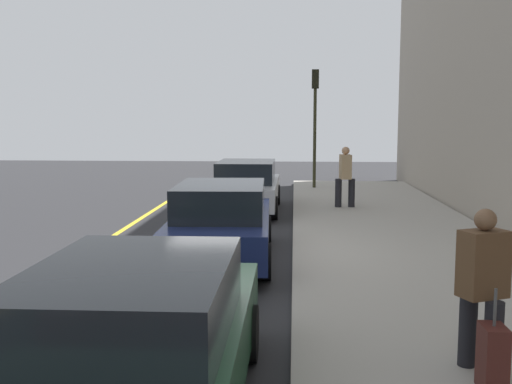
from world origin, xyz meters
TOP-DOWN VIEW (x-y plane):
  - ground_plane at (0.00, 0.00)m, footprint 56.00×56.00m
  - sidewalk at (0.00, -3.30)m, footprint 28.00×4.60m
  - lane_stripe_centre at (0.00, 3.20)m, footprint 28.00×0.14m
  - parked_car_green at (-6.41, 0.32)m, footprint 4.68×1.92m
  - parked_car_navy at (-0.12, 0.36)m, footprint 4.70×2.04m
  - parked_car_silver at (6.19, 0.38)m, footprint 4.68×1.91m
  - pedestrian_tan_coat at (6.30, -2.52)m, footprint 0.50×0.58m
  - pedestrian_brown_coat at (-5.39, -2.90)m, footprint 0.52×0.53m
  - traffic_light_pole at (11.46, -1.78)m, footprint 0.35×0.26m
  - rolling_suitcase at (-5.80, -2.90)m, footprint 0.34×0.22m

SIDE VIEW (x-z plane):
  - ground_plane at x=0.00m, z-range 0.00..0.00m
  - lane_stripe_centre at x=0.00m, z-range 0.00..0.01m
  - sidewalk at x=0.00m, z-range 0.00..0.15m
  - rolling_suitcase at x=-5.80m, z-range -0.03..0.97m
  - parked_car_navy at x=-0.12m, z-range 0.00..1.51m
  - parked_car_silver at x=6.19m, z-range 0.00..1.51m
  - parked_car_green at x=-6.41m, z-range 0.00..1.51m
  - pedestrian_brown_coat at x=-5.39m, z-range 0.21..1.89m
  - pedestrian_tan_coat at x=6.30m, z-range 0.21..1.99m
  - traffic_light_pole at x=11.46m, z-range 0.92..5.35m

